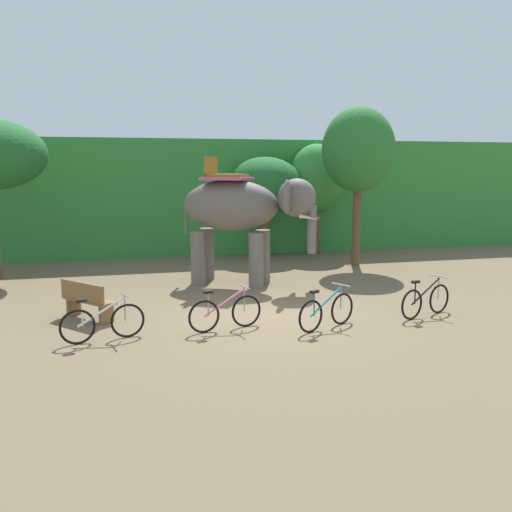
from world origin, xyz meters
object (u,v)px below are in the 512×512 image
bike_white (103,322)px  wooden_bench (87,299)px  bike_black (426,300)px  tree_center_left (316,179)px  tree_far_right (265,185)px  tree_center (358,151)px  bike_pink (225,312)px  elephant (241,210)px  bike_teal (327,311)px

bike_white → wooden_bench: (-0.38, 1.75, 0.09)m
bike_black → wooden_bench: bike_black is taller
tree_center_left → wooden_bench: bearing=-136.4°
tree_center_left → tree_far_right: bearing=178.8°
tree_far_right → tree_center: bearing=-48.7°
bike_black → tree_center: bearing=79.3°
bike_pink → wooden_bench: (-2.91, 1.58, 0.09)m
tree_far_right → bike_black: (1.28, -9.78, -2.39)m
tree_far_right → wooden_bench: bearing=-128.1°
bike_white → wooden_bench: size_ratio=1.17×
bike_white → bike_black: same height
tree_center_left → elephant: 6.53m
tree_center_left → bike_teal: bearing=-108.8°
wooden_bench → tree_center: bearing=30.3°
tree_center → wooden_bench: 10.96m
tree_far_right → elephant: tree_far_right is taller
tree_center_left → bike_white: tree_center_left is taller
bike_teal → bike_black: same height
bike_teal → wooden_bench: (-5.06, 2.01, 0.09)m
bike_teal → bike_black: (2.61, 0.38, 0.00)m
tree_far_right → tree_center_left: bearing=-1.2°
tree_far_right → wooden_bench: tree_far_right is taller
tree_far_right → bike_pink: bearing=-109.7°
bike_teal → bike_black: bearing=8.2°
elephant → bike_white: elephant is taller
elephant → tree_far_right: bearing=67.7°
bike_white → bike_teal: bearing=-3.2°
bike_white → wooden_bench: bike_white is taller
tree_center_left → bike_teal: 10.99m
elephant → bike_pink: 5.24m
tree_far_right → bike_white: tree_far_right is taller
tree_far_right → bike_white: bearing=-121.3°
bike_teal → wooden_bench: 5.45m
tree_far_right → tree_center: size_ratio=0.70×
elephant → bike_white: bearing=-129.0°
tree_center → elephant: tree_center is taller
elephant → bike_teal: 5.50m
tree_center → bike_black: tree_center is taller
bike_teal → bike_black: 2.64m
tree_center_left → bike_white: 13.03m
tree_center → bike_teal: 9.00m
bike_white → bike_pink: same height
elephant → tree_center_left: bearing=50.1°
bike_teal → wooden_bench: bearing=158.3°
tree_far_right → bike_teal: 10.52m
tree_far_right → wooden_bench: size_ratio=2.71×
elephant → bike_teal: bearing=-81.9°
bike_black → tree_far_right: bearing=97.4°
tree_center → bike_teal: (-3.90, -7.24, -3.65)m
tree_center → bike_pink: size_ratio=3.31×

